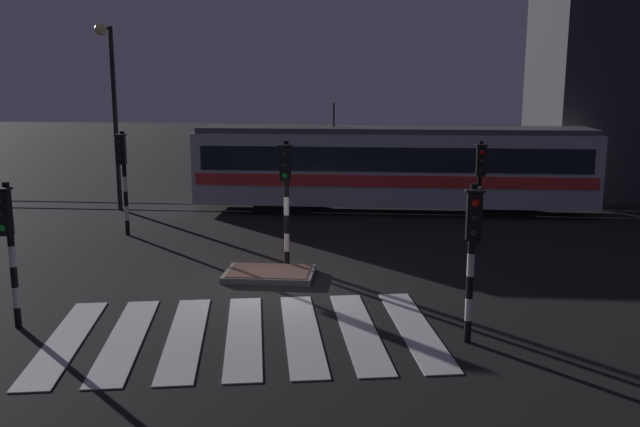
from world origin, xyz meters
TOP-DOWN VIEW (x-y plane):
  - ground_plane at (0.00, 0.00)m, footprint 120.00×120.00m
  - rail_near at (0.00, 9.52)m, footprint 80.00×0.12m
  - rail_far at (0.00, 10.95)m, footprint 80.00×0.12m
  - crosswalk_zebra at (0.00, -3.11)m, footprint 8.43×5.86m
  - traffic_island at (-0.15, 0.94)m, footprint 2.30×1.51m
  - traffic_light_corner_far_right at (5.73, 5.01)m, footprint 0.36×0.42m
  - traffic_light_corner_near_right at (4.46, -3.18)m, footprint 0.36×0.42m
  - traffic_light_corner_far_left at (-5.59, 5.21)m, footprint 0.36×0.42m
  - traffic_light_median_centre at (0.21, 1.67)m, footprint 0.36×0.42m
  - traffic_light_corner_near_left at (-4.77, -3.22)m, footprint 0.36×0.42m
  - street_lamp_trackside_left at (-7.45, 9.21)m, footprint 0.44×1.21m
  - tram at (3.14, 10.23)m, footprint 15.28×2.58m

SIDE VIEW (x-z plane):
  - ground_plane at x=0.00m, z-range 0.00..0.00m
  - crosswalk_zebra at x=0.00m, z-range 0.00..0.02m
  - rail_near at x=0.00m, z-range 0.00..0.03m
  - rail_far at x=0.00m, z-range 0.00..0.03m
  - traffic_island at x=-0.15m, z-range 0.00..0.18m
  - tram at x=3.14m, z-range -0.33..3.82m
  - traffic_light_corner_near_left at x=-4.77m, z-range 0.49..3.55m
  - traffic_light_corner_near_right at x=4.46m, z-range 0.50..3.66m
  - traffic_light_corner_far_right at x=5.73m, z-range 0.51..3.73m
  - traffic_light_corner_far_left at x=-5.59m, z-range 0.55..3.96m
  - traffic_light_median_centre at x=0.21m, z-range 0.56..4.04m
  - street_lamp_trackside_left at x=-7.45m, z-range 0.96..7.98m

